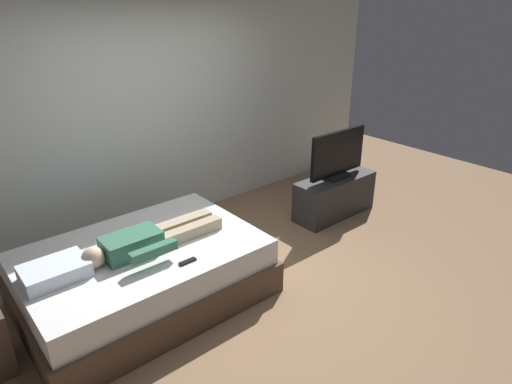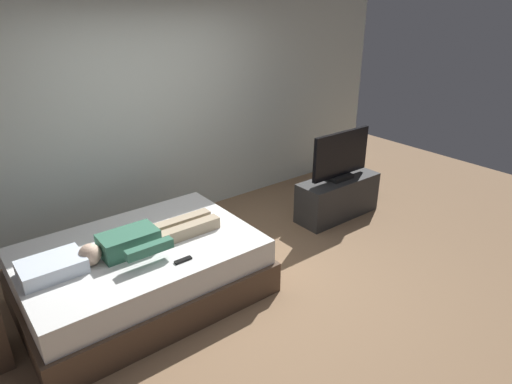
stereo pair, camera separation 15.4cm
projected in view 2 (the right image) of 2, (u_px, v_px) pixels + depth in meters
ground_plane at (246, 289)px, 4.21m from camera, size 10.00×10.00×0.00m
back_wall at (178, 102)px, 5.19m from camera, size 6.40×0.10×2.80m
bed at (142, 271)px, 4.01m from camera, size 2.07×1.44×0.54m
pillow at (52, 267)px, 3.47m from camera, size 0.48×0.34×0.12m
person at (144, 239)px, 3.83m from camera, size 1.26×0.46×0.18m
remote at (183, 260)px, 3.65m from camera, size 0.15×0.04×0.02m
tv_stand at (337, 197)px, 5.51m from camera, size 1.10×0.40×0.50m
tv at (341, 157)px, 5.30m from camera, size 0.88×0.20×0.59m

